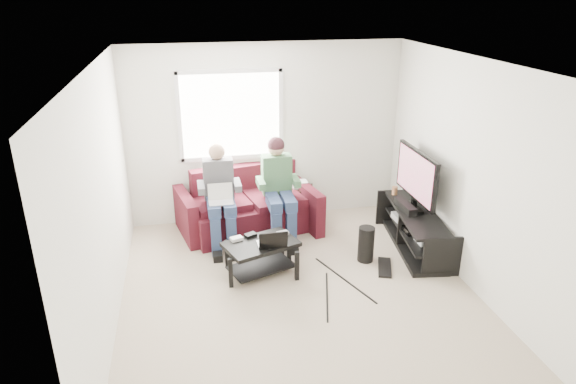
{
  "coord_description": "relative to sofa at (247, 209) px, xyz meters",
  "views": [
    {
      "loc": [
        -1.15,
        -4.91,
        3.3
      ],
      "look_at": [
        -0.01,
        0.6,
        1.04
      ],
      "focal_mm": 32.0,
      "sensor_mm": 36.0,
      "label": 1
    }
  ],
  "objects": [
    {
      "name": "subwoofer",
      "position": [
        1.37,
        -1.22,
        -0.09
      ],
      "size": [
        0.21,
        0.21,
        0.47
      ],
      "primitive_type": "cylinder",
      "color": "black",
      "rests_on": "floor"
    },
    {
      "name": "controller_a",
      "position": [
        -0.28,
        -1.15,
        0.12
      ],
      "size": [
        0.16,
        0.13,
        0.04
      ],
      "primitive_type": "cube",
      "rotation": [
        0.0,
        0.0,
        0.32
      ],
      "color": "silver",
      "rests_on": "coffee_table"
    },
    {
      "name": "sofa",
      "position": [
        0.0,
        0.0,
        0.0
      ],
      "size": [
        2.07,
        1.21,
        0.89
      ],
      "color": "#491223",
      "rests_on": "floor"
    },
    {
      "name": "coffee_table",
      "position": [
        0.0,
        -1.27,
        -0.01
      ],
      "size": [
        0.98,
        0.78,
        0.43
      ],
      "color": "black",
      "rests_on": "floor"
    },
    {
      "name": "person_left",
      "position": [
        -0.4,
        -0.34,
        0.43
      ],
      "size": [
        0.4,
        0.71,
        1.37
      ],
      "color": "navy",
      "rests_on": "sofa"
    },
    {
      "name": "person_right",
      "position": [
        0.4,
        -0.32,
        0.49
      ],
      "size": [
        0.4,
        0.71,
        1.41
      ],
      "color": "navy",
      "rests_on": "sofa"
    },
    {
      "name": "laptop_black",
      "position": [
        0.12,
        -1.35,
        0.22
      ],
      "size": [
        0.39,
        0.31,
        0.24
      ],
      "primitive_type": null,
      "rotation": [
        0.0,
        0.0,
        0.23
      ],
      "color": "black",
      "rests_on": "coffee_table"
    },
    {
      "name": "end_table",
      "position": [
        0.8,
        0.14,
        -0.04
      ],
      "size": [
        0.36,
        0.36,
        0.64
      ],
      "color": "black",
      "rests_on": "floor"
    },
    {
      "name": "keyboard_floor",
      "position": [
        1.54,
        -1.46,
        -0.31
      ],
      "size": [
        0.32,
        0.51,
        0.03
      ],
      "primitive_type": "cube",
      "rotation": [
        0.0,
        0.0,
        -0.35
      ],
      "color": "black",
      "rests_on": "floor"
    },
    {
      "name": "wall_front",
      "position": [
        0.36,
        -4.07,
        0.97
      ],
      "size": [
        4.5,
        0.0,
        4.5
      ],
      "primitive_type": "plane",
      "rotation": [
        -1.57,
        0.0,
        0.0
      ],
      "color": "silver",
      "rests_on": "floor"
    },
    {
      "name": "floor",
      "position": [
        0.36,
        -1.82,
        -0.33
      ],
      "size": [
        4.5,
        4.5,
        0.0
      ],
      "primitive_type": "plane",
      "color": "#C5B599",
      "rests_on": "ground"
    },
    {
      "name": "wall_right",
      "position": [
        2.36,
        -1.82,
        0.97
      ],
      "size": [
        0.0,
        4.5,
        4.5
      ],
      "primitive_type": "plane",
      "rotation": [
        1.57,
        0.0,
        -1.57
      ],
      "color": "silver",
      "rests_on": "floor"
    },
    {
      "name": "drink_cup",
      "position": [
        2.08,
        -0.38,
        0.26
      ],
      "size": [
        0.08,
        0.08,
        0.12
      ],
      "primitive_type": "cylinder",
      "color": "#9A6742",
      "rests_on": "tv_stand"
    },
    {
      "name": "tv",
      "position": [
        2.13,
        -0.91,
        0.66
      ],
      "size": [
        0.12,
        1.1,
        0.81
      ],
      "color": "black",
      "rests_on": "tv_stand"
    },
    {
      "name": "wall_left",
      "position": [
        -1.64,
        -1.82,
        0.97
      ],
      "size": [
        0.0,
        4.5,
        4.5
      ],
      "primitive_type": "plane",
      "rotation": [
        1.57,
        0.0,
        1.57
      ],
      "color": "silver",
      "rests_on": "floor"
    },
    {
      "name": "soundbar",
      "position": [
        2.01,
        -0.91,
        0.25
      ],
      "size": [
        0.12,
        0.5,
        0.1
      ],
      "primitive_type": "cube",
      "color": "black",
      "rests_on": "tv_stand"
    },
    {
      "name": "controller_b",
      "position": [
        -0.1,
        -1.09,
        0.12
      ],
      "size": [
        0.16,
        0.14,
        0.04
      ],
      "primitive_type": "cube",
      "rotation": [
        0.0,
        0.0,
        0.44
      ],
      "color": "black",
      "rests_on": "coffee_table"
    },
    {
      "name": "controller_c",
      "position": [
        0.3,
        -1.12,
        0.12
      ],
      "size": [
        0.16,
        0.12,
        0.04
      ],
      "primitive_type": "cube",
      "rotation": [
        0.0,
        0.0,
        0.22
      ],
      "color": "gray",
      "rests_on": "coffee_table"
    },
    {
      "name": "console_white",
      "position": [
        2.13,
        -1.41,
        -0.02
      ],
      "size": [
        0.3,
        0.22,
        0.06
      ],
      "primitive_type": "cube",
      "color": "silver",
      "rests_on": "tv_stand"
    },
    {
      "name": "window",
      "position": [
        -0.14,
        0.41,
        1.27
      ],
      "size": [
        1.48,
        0.04,
        1.28
      ],
      "color": "white",
      "rests_on": "wall_back"
    },
    {
      "name": "ceiling",
      "position": [
        0.36,
        -1.82,
        2.27
      ],
      "size": [
        4.5,
        4.5,
        0.0
      ],
      "primitive_type": "plane",
      "rotation": [
        3.14,
        0.0,
        0.0
      ],
      "color": "white",
      "rests_on": "wall_back"
    },
    {
      "name": "console_black",
      "position": [
        2.13,
        -1.06,
        -0.01
      ],
      "size": [
        0.38,
        0.3,
        0.07
      ],
      "primitive_type": "cube",
      "color": "black",
      "rests_on": "tv_stand"
    },
    {
      "name": "wall_back",
      "position": [
        0.36,
        0.43,
        0.97
      ],
      "size": [
        4.5,
        0.0,
        4.5
      ],
      "primitive_type": "plane",
      "rotation": [
        1.57,
        0.0,
        0.0
      ],
      "color": "silver",
      "rests_on": "floor"
    },
    {
      "name": "laptop_silver",
      "position": [
        -0.4,
        -0.53,
        0.41
      ],
      "size": [
        0.37,
        0.3,
        0.24
      ],
      "primitive_type": null,
      "rotation": [
        0.0,
        0.0,
        0.29
      ],
      "color": "silver",
      "rests_on": "person_left"
    },
    {
      "name": "tv_stand",
      "position": [
        2.13,
        -1.01,
        -0.09
      ],
      "size": [
        0.69,
        1.65,
        0.53
      ],
      "color": "black",
      "rests_on": "floor"
    },
    {
      "name": "console_grey",
      "position": [
        2.13,
        -0.71,
        -0.01
      ],
      "size": [
        0.34,
        0.26,
        0.08
      ],
      "primitive_type": "cube",
      "color": "gray",
      "rests_on": "tv_stand"
    }
  ]
}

